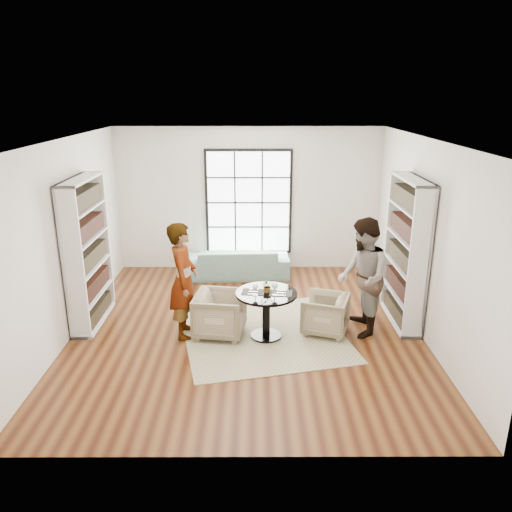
{
  "coord_description": "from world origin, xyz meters",
  "views": [
    {
      "loc": [
        0.13,
        -7.32,
        3.66
      ],
      "look_at": [
        0.15,
        0.4,
        1.11
      ],
      "focal_mm": 35.0,
      "sensor_mm": 36.0,
      "label": 1
    }
  ],
  "objects_px": {
    "person_left": "(183,281)",
    "sofa": "(238,262)",
    "pedestal_table": "(266,305)",
    "wine_glass_right": "(275,286)",
    "wine_glass_left": "(255,287)",
    "flower_centerpiece": "(268,286)",
    "armchair_right": "(325,314)",
    "person_right": "(362,278)",
    "armchair_left": "(220,314)"
  },
  "relations": [
    {
      "from": "armchair_left",
      "to": "wine_glass_left",
      "type": "xyz_separation_m",
      "value": [
        0.55,
        -0.21,
        0.54
      ]
    },
    {
      "from": "armchair_right",
      "to": "flower_centerpiece",
      "type": "distance_m",
      "value": 1.08
    },
    {
      "from": "wine_glass_right",
      "to": "flower_centerpiece",
      "type": "height_order",
      "value": "wine_glass_right"
    },
    {
      "from": "armchair_left",
      "to": "pedestal_table",
      "type": "bearing_deg",
      "value": -89.2
    },
    {
      "from": "pedestal_table",
      "to": "wine_glass_left",
      "type": "relative_size",
      "value": 4.92
    },
    {
      "from": "pedestal_table",
      "to": "wine_glass_left",
      "type": "xyz_separation_m",
      "value": [
        -0.17,
        -0.12,
        0.34
      ]
    },
    {
      "from": "armchair_right",
      "to": "armchair_left",
      "type": "bearing_deg",
      "value": -68.56
    },
    {
      "from": "armchair_right",
      "to": "person_left",
      "type": "relative_size",
      "value": 0.38
    },
    {
      "from": "pedestal_table",
      "to": "sofa",
      "type": "distance_m",
      "value": 2.8
    },
    {
      "from": "wine_glass_right",
      "to": "person_left",
      "type": "bearing_deg",
      "value": 171.72
    },
    {
      "from": "person_right",
      "to": "wine_glass_left",
      "type": "bearing_deg",
      "value": -79.22
    },
    {
      "from": "person_left",
      "to": "pedestal_table",
      "type": "bearing_deg",
      "value": -94.95
    },
    {
      "from": "person_right",
      "to": "armchair_right",
      "type": "bearing_deg",
      "value": -89.14
    },
    {
      "from": "armchair_left",
      "to": "person_right",
      "type": "xyz_separation_m",
      "value": [
        2.2,
        0.08,
        0.58
      ]
    },
    {
      "from": "wine_glass_left",
      "to": "wine_glass_right",
      "type": "xyz_separation_m",
      "value": [
        0.29,
        0.01,
        0.02
      ]
    },
    {
      "from": "sofa",
      "to": "person_right",
      "type": "height_order",
      "value": "person_right"
    },
    {
      "from": "pedestal_table",
      "to": "armchair_right",
      "type": "relative_size",
      "value": 1.37
    },
    {
      "from": "armchair_right",
      "to": "flower_centerpiece",
      "type": "xyz_separation_m",
      "value": [
        -0.92,
        -0.15,
        0.54
      ]
    },
    {
      "from": "wine_glass_left",
      "to": "wine_glass_right",
      "type": "bearing_deg",
      "value": 2.04
    },
    {
      "from": "armchair_right",
      "to": "person_left",
      "type": "xyz_separation_m",
      "value": [
        -2.2,
        -0.08,
        0.6
      ]
    },
    {
      "from": "person_left",
      "to": "person_right",
      "type": "distance_m",
      "value": 2.76
    },
    {
      "from": "pedestal_table",
      "to": "wine_glass_right",
      "type": "xyz_separation_m",
      "value": [
        0.12,
        -0.11,
        0.36
      ]
    },
    {
      "from": "armchair_left",
      "to": "wine_glass_left",
      "type": "height_order",
      "value": "wine_glass_left"
    },
    {
      "from": "armchair_right",
      "to": "wine_glass_left",
      "type": "xyz_separation_m",
      "value": [
        -1.1,
        -0.29,
        0.58
      ]
    },
    {
      "from": "armchair_left",
      "to": "armchair_right",
      "type": "distance_m",
      "value": 1.66
    },
    {
      "from": "armchair_left",
      "to": "person_right",
      "type": "height_order",
      "value": "person_right"
    },
    {
      "from": "wine_glass_right",
      "to": "armchair_right",
      "type": "bearing_deg",
      "value": 18.89
    },
    {
      "from": "person_left",
      "to": "wine_glass_left",
      "type": "bearing_deg",
      "value": -101.89
    },
    {
      "from": "flower_centerpiece",
      "to": "wine_glass_left",
      "type": "bearing_deg",
      "value": -142.41
    },
    {
      "from": "person_left",
      "to": "wine_glass_left",
      "type": "relative_size",
      "value": 9.53
    },
    {
      "from": "sofa",
      "to": "person_right",
      "type": "relative_size",
      "value": 1.12
    },
    {
      "from": "armchair_right",
      "to": "wine_glass_left",
      "type": "height_order",
      "value": "wine_glass_left"
    },
    {
      "from": "person_right",
      "to": "wine_glass_right",
      "type": "distance_m",
      "value": 1.39
    },
    {
      "from": "pedestal_table",
      "to": "person_left",
      "type": "distance_m",
      "value": 1.32
    },
    {
      "from": "person_left",
      "to": "person_right",
      "type": "height_order",
      "value": "person_right"
    },
    {
      "from": "sofa",
      "to": "armchair_right",
      "type": "bearing_deg",
      "value": 116.88
    },
    {
      "from": "sofa",
      "to": "armchair_left",
      "type": "distance_m",
      "value": 2.66
    },
    {
      "from": "armchair_left",
      "to": "person_left",
      "type": "relative_size",
      "value": 0.42
    },
    {
      "from": "armchair_left",
      "to": "sofa",
      "type": "bearing_deg",
      "value": 3.67
    },
    {
      "from": "armchair_left",
      "to": "flower_centerpiece",
      "type": "xyz_separation_m",
      "value": [
        0.74,
        -0.07,
        0.5
      ]
    },
    {
      "from": "flower_centerpiece",
      "to": "armchair_left",
      "type": "bearing_deg",
      "value": 174.64
    },
    {
      "from": "armchair_left",
      "to": "wine_glass_right",
      "type": "height_order",
      "value": "wine_glass_right"
    },
    {
      "from": "person_right",
      "to": "wine_glass_left",
      "type": "relative_size",
      "value": 9.73
    },
    {
      "from": "armchair_right",
      "to": "wine_glass_right",
      "type": "relative_size",
      "value": 3.21
    },
    {
      "from": "armchair_right",
      "to": "person_right",
      "type": "relative_size",
      "value": 0.37
    },
    {
      "from": "wine_glass_right",
      "to": "sofa",
      "type": "bearing_deg",
      "value": 102.75
    },
    {
      "from": "wine_glass_right",
      "to": "person_right",
      "type": "bearing_deg",
      "value": 11.55
    },
    {
      "from": "wine_glass_left",
      "to": "flower_centerpiece",
      "type": "bearing_deg",
      "value": 37.59
    },
    {
      "from": "armchair_left",
      "to": "wine_glass_right",
      "type": "xyz_separation_m",
      "value": [
        0.84,
        -0.2,
        0.56
      ]
    },
    {
      "from": "person_left",
      "to": "sofa",
      "type": "bearing_deg",
      "value": -16.6
    }
  ]
}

